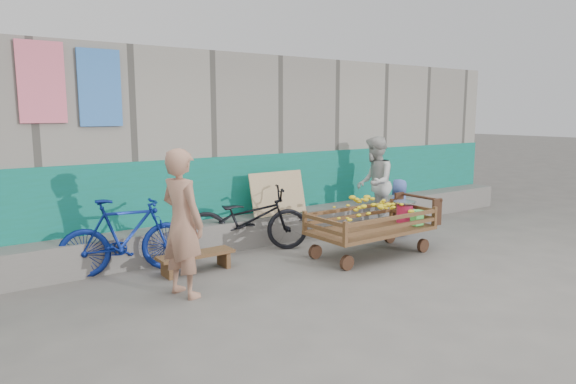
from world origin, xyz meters
TOP-DOWN VIEW (x-y plane):
  - ground at (0.00, 0.00)m, footprint 80.00×80.00m
  - building_wall at (-0.00, 4.05)m, footprint 12.00×3.50m
  - banana_cart at (0.93, 0.79)m, footprint 2.01×0.92m
  - bench at (-1.46, 1.56)m, footprint 1.02×0.31m
  - vendor_man at (-1.96, 0.85)m, footprint 0.55×0.70m
  - woman at (2.23, 2.00)m, footprint 1.02×1.02m
  - child at (2.23, 1.41)m, footprint 0.56×0.48m
  - bicycle_dark at (-0.38, 2.05)m, footprint 1.96×1.36m
  - bicycle_blue at (-2.23, 2.00)m, footprint 1.73×0.83m

SIDE VIEW (x-z plane):
  - ground at x=0.00m, z-range 0.00..0.00m
  - bench at x=-1.46m, z-range 0.06..0.31m
  - child at x=2.23m, z-range 0.00..0.97m
  - bicycle_dark at x=-0.38m, z-range 0.00..0.97m
  - bicycle_blue at x=-2.23m, z-range 0.00..1.00m
  - banana_cart at x=0.93m, z-range 0.15..1.01m
  - woman at x=2.23m, z-range 0.00..1.67m
  - vendor_man at x=-1.96m, z-range 0.00..1.69m
  - building_wall at x=0.00m, z-range -0.03..2.97m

